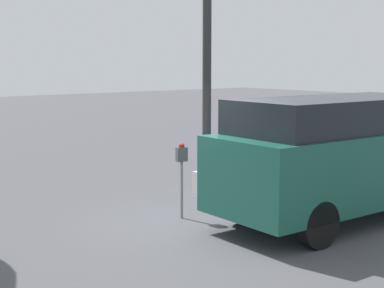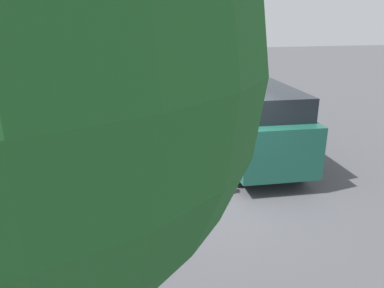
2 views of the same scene
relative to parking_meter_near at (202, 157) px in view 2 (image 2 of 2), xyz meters
The scene contains 4 objects.
ground_plane 1.16m from the parking_meter_near, 101.70° to the right, with size 80.00×80.00×0.00m, color #4C4C51.
parking_meter_near is the anchor object (origin of this frame).
lamp_post 1.99m from the parking_meter_near, 34.60° to the left, with size 0.44×0.44×5.33m.
parked_van 2.89m from the parking_meter_near, 42.27° to the right, with size 5.21×2.15×2.25m.
Camera 2 is at (-7.52, 2.41, 4.06)m, focal length 35.00 mm.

